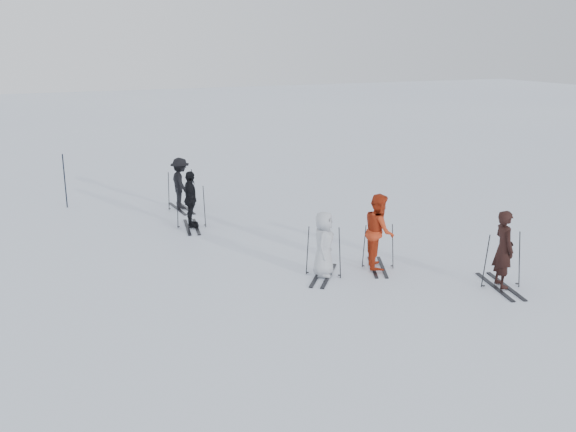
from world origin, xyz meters
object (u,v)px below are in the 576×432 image
object	(u,v)px
skier_grey	(324,245)
skier_uphill_far	(181,184)
skier_near_dark	(504,250)
skier_red	(379,232)
piste_marker	(65,181)
skier_uphill_left	(191,200)

from	to	relation	value
skier_grey	skier_uphill_far	bearing A→B (deg)	48.85
skier_near_dark	skier_uphill_far	world-z (taller)	skier_near_dark
skier_uphill_far	skier_red	bearing A→B (deg)	-161.39
skier_red	skier_grey	world-z (taller)	skier_red
skier_red	piste_marker	distance (m)	11.49
skier_near_dark	skier_red	bearing A→B (deg)	54.85
skier_uphill_left	skier_near_dark	bearing A→B (deg)	-135.32
skier_near_dark	skier_uphill_left	bearing A→B (deg)	49.14
skier_near_dark	skier_uphill_left	distance (m)	9.25
skier_grey	piste_marker	size ratio (longest dim) A/B	0.86
skier_red	skier_uphill_far	world-z (taller)	skier_red
skier_grey	piste_marker	world-z (taller)	piste_marker
skier_red	skier_near_dark	bearing A→B (deg)	-115.95
skier_near_dark	piste_marker	xyz separation A→B (m)	(-8.43, 11.74, 0.02)
skier_uphill_left	skier_uphill_far	bearing A→B (deg)	3.07
skier_red	skier_grey	bearing A→B (deg)	112.68
skier_grey	skier_uphill_far	size ratio (longest dim) A/B	0.92
skier_uphill_far	piste_marker	size ratio (longest dim) A/B	0.93
skier_near_dark	skier_grey	world-z (taller)	skier_near_dark
skier_grey	skier_uphill_far	distance (m)	7.79
skier_grey	piste_marker	bearing A→B (deg)	65.88
skier_near_dark	piste_marker	world-z (taller)	piste_marker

